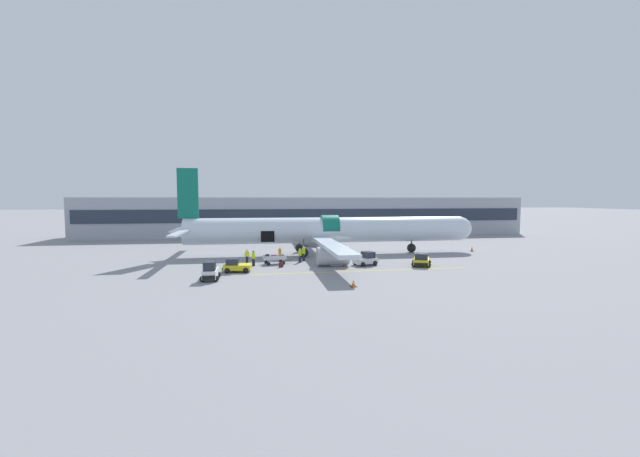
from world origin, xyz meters
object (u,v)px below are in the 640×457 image
at_px(baggage_tug_mid, 421,260).
at_px(suitcase_on_tarmac_upright, 281,265).
at_px(baggage_tug_spare, 366,259).
at_px(ground_crew_supervisor, 247,256).
at_px(ground_crew_loader_b, 253,258).
at_px(baggage_tug_lead, 210,272).
at_px(ground_crew_helper, 280,253).
at_px(baggage_cart_loading, 275,259).
at_px(baggage_tug_rear, 236,266).
at_px(ground_crew_loader_a, 300,255).
at_px(airplane, 326,231).
at_px(ground_crew_driver, 304,253).

distance_m(baggage_tug_mid, suitcase_on_tarmac_upright, 15.60).
distance_m(baggage_tug_spare, ground_crew_supervisor, 13.79).
height_order(ground_crew_loader_b, ground_crew_supervisor, ground_crew_loader_b).
height_order(baggage_tug_lead, ground_crew_supervisor, baggage_tug_lead).
relative_size(baggage_tug_lead, ground_crew_helper, 1.73).
relative_size(baggage_tug_spare, baggage_cart_loading, 0.84).
xyz_separation_m(ground_crew_loader_b, ground_crew_supervisor, (-0.78, 2.24, -0.07)).
xyz_separation_m(ground_crew_loader_b, ground_crew_helper, (3.13, 3.67, -0.08)).
xyz_separation_m(ground_crew_supervisor, ground_crew_helper, (3.90, 1.43, -0.01)).
bearing_deg(ground_crew_loader_b, baggage_tug_rear, -118.10).
bearing_deg(baggage_tug_lead, baggage_tug_mid, 10.63).
distance_m(baggage_tug_rear, suitcase_on_tarmac_upright, 5.12).
xyz_separation_m(baggage_tug_lead, ground_crew_helper, (6.98, 10.74, 0.10)).
relative_size(ground_crew_supervisor, suitcase_on_tarmac_upright, 2.49).
relative_size(baggage_tug_rear, suitcase_on_tarmac_upright, 4.53).
bearing_deg(baggage_tug_mid, ground_crew_loader_a, 161.46).
bearing_deg(baggage_tug_mid, ground_crew_supervisor, 165.13).
height_order(baggage_tug_mid, ground_crew_loader_a, ground_crew_loader_a).
distance_m(baggage_tug_spare, ground_crew_loader_a, 7.74).
xyz_separation_m(baggage_tug_spare, baggage_cart_loading, (-10.06, 2.38, -0.08)).
distance_m(airplane, baggage_cart_loading, 10.21).
relative_size(baggage_tug_rear, ground_crew_supervisor, 1.82).
relative_size(baggage_cart_loading, ground_crew_loader_a, 2.08).
relative_size(ground_crew_loader_b, ground_crew_helper, 1.10).
bearing_deg(ground_crew_driver, baggage_tug_lead, -134.89).
relative_size(baggage_tug_lead, baggage_tug_mid, 0.77).
bearing_deg(baggage_tug_lead, ground_crew_driver, 45.11).
bearing_deg(baggage_cart_loading, ground_crew_loader_b, -159.26).
bearing_deg(ground_crew_loader_a, baggage_tug_spare, -22.68).
bearing_deg(ground_crew_supervisor, ground_crew_loader_a, -6.62).
height_order(baggage_tug_lead, ground_crew_loader_b, baggage_tug_lead).
height_order(ground_crew_loader_a, ground_crew_helper, ground_crew_loader_a).
distance_m(airplane, baggage_tug_rear, 16.00).
relative_size(baggage_tug_lead, ground_crew_driver, 1.53).
bearing_deg(ground_crew_loader_a, ground_crew_driver, 64.88).
bearing_deg(baggage_tug_rear, baggage_tug_lead, -119.00).
xyz_separation_m(baggage_tug_lead, baggage_tug_spare, (16.36, 5.62, -0.08)).
bearing_deg(baggage_tug_mid, airplane, 130.01).
xyz_separation_m(ground_crew_loader_a, ground_crew_driver, (0.58, 1.23, 0.07)).
height_order(baggage_tug_lead, ground_crew_helper, baggage_tug_lead).
xyz_separation_m(baggage_tug_lead, suitcase_on_tarmac_upright, (6.83, 5.76, -0.47)).
bearing_deg(suitcase_on_tarmac_upright, baggage_tug_mid, -5.78).
distance_m(ground_crew_loader_b, ground_crew_supervisor, 2.38).
bearing_deg(airplane, baggage_tug_lead, -131.86).
xyz_separation_m(baggage_tug_rear, ground_crew_helper, (4.86, 6.93, 0.22)).
distance_m(baggage_cart_loading, suitcase_on_tarmac_upright, 2.31).
height_order(baggage_tug_rear, baggage_tug_spare, baggage_tug_spare).
height_order(ground_crew_loader_a, ground_crew_driver, ground_crew_driver).
xyz_separation_m(airplane, ground_crew_loader_b, (-9.51, -7.84, -2.24)).
bearing_deg(ground_crew_supervisor, suitcase_on_tarmac_upright, -43.33).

